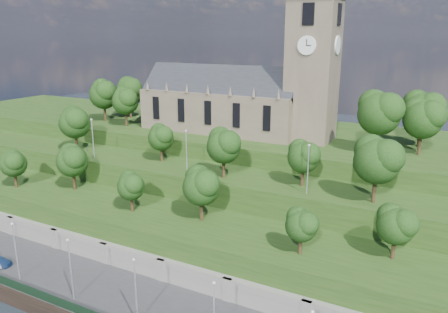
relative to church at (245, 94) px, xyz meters
The scene contains 12 objects.
promenade 45.42m from the church, 91.13° to the right, with size 160.00×12.00×2.00m, color #2D2D30.
fence 49.57m from the church, 91.00° to the right, with size 160.00×0.10×1.20m, color black.
retaining_wall 39.48m from the church, 91.33° to the right, with size 160.00×2.10×5.00m.
embankment_lower 33.57m from the church, 91.61° to the right, with size 160.00×12.00×8.00m, color #203B13.
embankment_upper 23.71m from the church, 92.66° to the right, with size 160.00×10.00×12.00m, color #203B13.
hilltop 15.57m from the church, 101.11° to the left, with size 160.00×32.00×15.00m, color #203B13.
church is the anchor object (origin of this frame).
trees_lower 29.22m from the church, 93.05° to the right, with size 66.58×8.91×8.00m.
trees_upper 19.12m from the church, 78.56° to the right, with size 61.82×8.32×9.15m.
trees_hilltop 3.53m from the church, 24.86° to the right, with size 71.32×16.01×10.26m.
lamp_posts_promenade 46.34m from the church, 93.67° to the right, with size 60.36×0.36×8.25m.
lamp_posts_upper 20.96m from the church, 92.26° to the right, with size 40.36×0.36×7.30m.
Camera 1 is at (36.66, -30.79, 33.82)m, focal length 35.00 mm.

